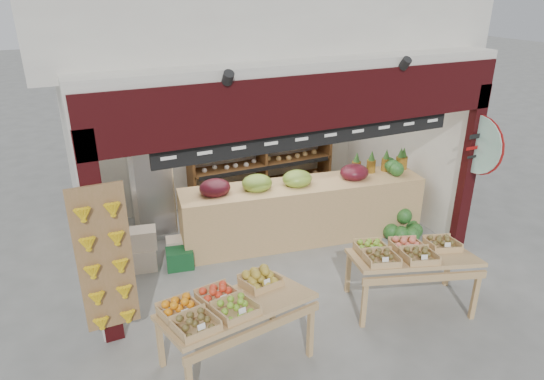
{
  "coord_description": "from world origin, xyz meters",
  "views": [
    {
      "loc": [
        -3.0,
        -6.16,
        4.0
      ],
      "look_at": [
        -0.23,
        -0.2,
        1.18
      ],
      "focal_mm": 32.0,
      "sensor_mm": 36.0,
      "label": 1
    }
  ],
  "objects_px": {
    "back_shelving": "(262,147)",
    "mid_counter": "(302,209)",
    "watermelon_pile": "(402,226)",
    "cardboard_stack": "(159,251)",
    "display_table_right": "(407,254)",
    "display_table_left": "(225,305)",
    "refrigerator": "(151,186)"
  },
  "relations": [
    {
      "from": "refrigerator",
      "to": "watermelon_pile",
      "type": "xyz_separation_m",
      "value": [
        3.78,
        -1.92,
        -0.68
      ]
    },
    {
      "from": "refrigerator",
      "to": "watermelon_pile",
      "type": "relative_size",
      "value": 2.48
    },
    {
      "from": "refrigerator",
      "to": "display_table_right",
      "type": "bearing_deg",
      "value": -48.56
    },
    {
      "from": "display_table_right",
      "to": "display_table_left",
      "type": "bearing_deg",
      "value": -178.57
    },
    {
      "from": "cardboard_stack",
      "to": "mid_counter",
      "type": "relative_size",
      "value": 0.25
    },
    {
      "from": "cardboard_stack",
      "to": "mid_counter",
      "type": "height_order",
      "value": "mid_counter"
    },
    {
      "from": "cardboard_stack",
      "to": "back_shelving",
      "type": "bearing_deg",
      "value": 33.58
    },
    {
      "from": "cardboard_stack",
      "to": "display_table_right",
      "type": "height_order",
      "value": "display_table_right"
    },
    {
      "from": "display_table_right",
      "to": "back_shelving",
      "type": "bearing_deg",
      "value": 94.61
    },
    {
      "from": "cardboard_stack",
      "to": "watermelon_pile",
      "type": "height_order",
      "value": "cardboard_stack"
    },
    {
      "from": "back_shelving",
      "to": "mid_counter",
      "type": "bearing_deg",
      "value": -91.8
    },
    {
      "from": "back_shelving",
      "to": "display_table_left",
      "type": "relative_size",
      "value": 1.68
    },
    {
      "from": "back_shelving",
      "to": "mid_counter",
      "type": "xyz_separation_m",
      "value": [
        -0.06,
        -1.77,
        -0.54
      ]
    },
    {
      "from": "mid_counter",
      "to": "display_table_left",
      "type": "relative_size",
      "value": 2.37
    },
    {
      "from": "back_shelving",
      "to": "cardboard_stack",
      "type": "relative_size",
      "value": 2.8
    },
    {
      "from": "refrigerator",
      "to": "cardboard_stack",
      "type": "xyz_separation_m",
      "value": [
        -0.17,
        -1.1,
        -0.63
      ]
    },
    {
      "from": "back_shelving",
      "to": "display_table_right",
      "type": "bearing_deg",
      "value": -85.39
    },
    {
      "from": "cardboard_stack",
      "to": "watermelon_pile",
      "type": "bearing_deg",
      "value": -11.62
    },
    {
      "from": "cardboard_stack",
      "to": "mid_counter",
      "type": "xyz_separation_m",
      "value": [
        2.37,
        -0.16,
        0.3
      ]
    },
    {
      "from": "refrigerator",
      "to": "display_table_right",
      "type": "xyz_separation_m",
      "value": [
        2.57,
        -3.44,
        -0.1
      ]
    },
    {
      "from": "refrigerator",
      "to": "watermelon_pile",
      "type": "distance_m",
      "value": 4.29
    },
    {
      "from": "mid_counter",
      "to": "watermelon_pile",
      "type": "distance_m",
      "value": 1.75
    },
    {
      "from": "back_shelving",
      "to": "display_table_right",
      "type": "relative_size",
      "value": 1.64
    },
    {
      "from": "refrigerator",
      "to": "display_table_right",
      "type": "distance_m",
      "value": 4.29
    },
    {
      "from": "cardboard_stack",
      "to": "display_table_left",
      "type": "xyz_separation_m",
      "value": [
        0.22,
        -2.4,
        0.55
      ]
    },
    {
      "from": "display_table_right",
      "to": "mid_counter",
      "type": "bearing_deg",
      "value": 99.77
    },
    {
      "from": "display_table_left",
      "to": "refrigerator",
      "type": "bearing_deg",
      "value": 90.84
    },
    {
      "from": "display_table_right",
      "to": "watermelon_pile",
      "type": "height_order",
      "value": "display_table_right"
    },
    {
      "from": "display_table_right",
      "to": "refrigerator",
      "type": "bearing_deg",
      "value": 126.79
    },
    {
      "from": "refrigerator",
      "to": "mid_counter",
      "type": "height_order",
      "value": "refrigerator"
    },
    {
      "from": "back_shelving",
      "to": "watermelon_pile",
      "type": "bearing_deg",
      "value": -57.7
    },
    {
      "from": "cardboard_stack",
      "to": "display_table_left",
      "type": "distance_m",
      "value": 2.47
    }
  ]
}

